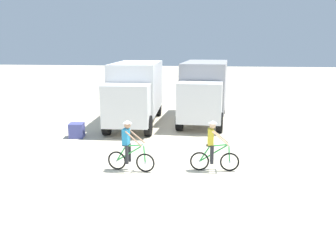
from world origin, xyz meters
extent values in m
plane|color=beige|center=(0.00, 0.00, 0.00)|extent=(120.00, 120.00, 0.00)
cube|color=white|center=(-2.24, 9.16, 2.00)|extent=(2.69, 5.33, 2.70)
cube|color=silver|center=(-2.05, 5.76, 1.50)|extent=(2.28, 1.62, 2.00)
cube|color=black|center=(-2.01, 5.06, 1.85)|extent=(2.03, 0.19, 0.80)
cylinder|color=black|center=(-1.04, 5.92, 0.50)|extent=(0.38, 1.02, 1.00)
cylinder|color=black|center=(-3.08, 5.80, 0.50)|extent=(0.38, 1.02, 1.00)
cylinder|color=black|center=(-1.32, 10.90, 0.50)|extent=(0.38, 1.02, 1.00)
cylinder|color=black|center=(-3.36, 10.79, 0.50)|extent=(0.38, 1.02, 1.00)
cube|color=#9E9EA3|center=(1.55, 10.46, 2.00)|extent=(2.66, 5.31, 2.70)
cube|color=silver|center=(1.38, 7.06, 1.50)|extent=(2.27, 1.61, 2.00)
cube|color=black|center=(1.34, 6.36, 1.85)|extent=(2.03, 0.18, 0.80)
cylinder|color=black|center=(2.40, 7.11, 0.50)|extent=(0.37, 1.01, 1.00)
cylinder|color=black|center=(0.36, 7.21, 0.50)|extent=(0.37, 1.01, 1.00)
cylinder|color=black|center=(2.65, 12.09, 0.50)|extent=(0.37, 1.01, 1.00)
cylinder|color=black|center=(0.61, 12.19, 0.50)|extent=(0.37, 1.01, 1.00)
torus|color=black|center=(-0.24, 0.95, 0.34)|extent=(0.68, 0.13, 0.68)
cylinder|color=silver|center=(-0.24, 0.95, 0.34)|extent=(0.09, 0.09, 0.08)
torus|color=black|center=(-1.28, 1.06, 0.34)|extent=(0.68, 0.13, 0.68)
cylinder|color=silver|center=(-1.28, 1.06, 0.34)|extent=(0.09, 0.09, 0.08)
cylinder|color=green|center=(-0.78, 1.01, 0.66)|extent=(1.03, 0.16, 0.68)
cylinder|color=green|center=(-0.61, 0.99, 0.94)|extent=(0.66, 0.12, 0.13)
cylinder|color=green|center=(-1.11, 1.05, 0.62)|extent=(0.39, 0.09, 0.59)
cylinder|color=green|center=(-0.26, 0.95, 0.66)|extent=(0.10, 0.06, 0.64)
cylinder|color=silver|center=(-0.29, 0.96, 0.98)|extent=(0.09, 0.52, 0.04)
cube|color=black|center=(-0.94, 1.03, 0.93)|extent=(0.25, 0.15, 0.06)
cube|color=teal|center=(-0.92, 1.03, 1.24)|extent=(0.23, 0.34, 0.56)
sphere|color=#A87A5B|center=(-0.86, 1.02, 1.64)|extent=(0.22, 0.22, 0.22)
cone|color=silver|center=(-0.86, 1.02, 1.77)|extent=(0.32, 0.32, 0.10)
cylinder|color=#26262B|center=(-0.84, 1.15, 0.63)|extent=(0.12, 0.12, 0.66)
cylinder|color=#26262B|center=(-0.87, 0.89, 0.63)|extent=(0.12, 0.12, 0.66)
cylinder|color=#A87A5B|center=(-0.56, 1.17, 1.23)|extent=(0.63, 0.08, 0.53)
cylinder|color=#A87A5B|center=(-0.60, 0.81, 1.23)|extent=(0.63, 0.16, 0.53)
torus|color=black|center=(2.68, 1.41, 0.34)|extent=(0.68, 0.09, 0.68)
cylinder|color=silver|center=(2.68, 1.41, 0.34)|extent=(0.08, 0.08, 0.08)
torus|color=black|center=(1.63, 1.36, 0.34)|extent=(0.68, 0.09, 0.68)
cylinder|color=silver|center=(1.63, 1.36, 0.34)|extent=(0.08, 0.08, 0.08)
cylinder|color=green|center=(2.13, 1.39, 0.66)|extent=(1.03, 0.10, 0.68)
cylinder|color=green|center=(2.30, 1.39, 0.94)|extent=(0.66, 0.08, 0.13)
cylinder|color=green|center=(1.80, 1.37, 0.62)|extent=(0.39, 0.07, 0.59)
cylinder|color=green|center=(2.66, 1.41, 0.66)|extent=(0.10, 0.06, 0.64)
cylinder|color=silver|center=(2.63, 1.41, 0.98)|extent=(0.06, 0.52, 0.04)
cube|color=black|center=(1.98, 1.38, 0.93)|extent=(0.25, 0.13, 0.06)
cube|color=gold|center=(2.00, 1.38, 1.24)|extent=(0.22, 0.33, 0.56)
sphere|color=beige|center=(2.06, 1.38, 1.64)|extent=(0.22, 0.22, 0.22)
cone|color=silver|center=(2.06, 1.38, 1.77)|extent=(0.32, 0.32, 0.10)
cylinder|color=#26262B|center=(2.05, 1.51, 0.63)|extent=(0.12, 0.12, 0.66)
cylinder|color=#26262B|center=(2.06, 1.25, 0.63)|extent=(0.12, 0.12, 0.66)
cylinder|color=beige|center=(2.32, 1.58, 1.23)|extent=(0.63, 0.12, 0.53)
cylinder|color=beige|center=(2.34, 1.22, 1.23)|extent=(0.63, 0.06, 0.53)
cube|color=#4C5199|center=(-4.37, 5.18, 0.35)|extent=(0.75, 0.74, 0.69)
camera|label=1|loc=(2.05, -10.64, 4.40)|focal=38.13mm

